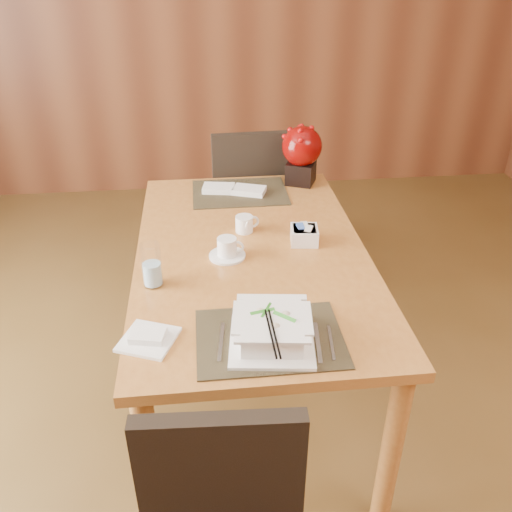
{
  "coord_description": "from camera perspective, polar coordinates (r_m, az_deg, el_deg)",
  "views": [
    {
      "loc": [
        -0.18,
        -1.24,
        1.82
      ],
      "look_at": [
        -0.01,
        0.35,
        0.87
      ],
      "focal_mm": 38.0,
      "sensor_mm": 36.0,
      "label": 1
    }
  ],
  "objects": [
    {
      "name": "back_wall",
      "position": [
        4.26,
        -4.15,
        24.99
      ],
      "size": [
        5.0,
        0.02,
        2.8
      ],
      "primitive_type": "cube",
      "color": "brown",
      "rests_on": "ground"
    },
    {
      "name": "sugar_caddy",
      "position": [
        2.18,
        5.09,
        2.2
      ],
      "size": [
        0.12,
        0.12,
        0.06
      ],
      "primitive_type": "cube",
      "rotation": [
        0.0,
        0.0,
        -0.11
      ],
      "color": "white",
      "rests_on": "dining_table"
    },
    {
      "name": "creamer_jug",
      "position": [
        2.25,
        -1.25,
        3.39
      ],
      "size": [
        0.12,
        0.12,
        0.07
      ],
      "primitive_type": null,
      "rotation": [
        0.0,
        0.0,
        0.25
      ],
      "color": "white",
      "rests_on": "dining_table"
    },
    {
      "name": "dining_table",
      "position": [
        2.18,
        -0.47,
        -1.55
      ],
      "size": [
        0.9,
        1.5,
        0.75
      ],
      "color": "#B57132",
      "rests_on": "ground"
    },
    {
      "name": "berry_decor",
      "position": [
        2.69,
        4.84,
        10.9
      ],
      "size": [
        0.19,
        0.19,
        0.29
      ],
      "rotation": [
        0.0,
        0.0,
        -0.42
      ],
      "color": "black",
      "rests_on": "dining_table"
    },
    {
      "name": "ground",
      "position": [
        2.21,
        1.36,
        -24.8
      ],
      "size": [
        6.0,
        6.0,
        0.0
      ],
      "primitive_type": "plane",
      "color": "brown",
      "rests_on": "ground"
    },
    {
      "name": "soup_setting",
      "position": [
        1.63,
        1.69,
        -7.88
      ],
      "size": [
        0.28,
        0.28,
        0.1
      ],
      "rotation": [
        0.0,
        0.0,
        -0.12
      ],
      "color": "white",
      "rests_on": "dining_table"
    },
    {
      "name": "bread_plate",
      "position": [
        1.7,
        -11.27,
        -8.62
      ],
      "size": [
        0.2,
        0.2,
        0.01
      ],
      "primitive_type": "cube",
      "rotation": [
        0.0,
        0.0,
        -0.39
      ],
      "color": "white",
      "rests_on": "dining_table"
    },
    {
      "name": "water_glass",
      "position": [
        1.91,
        -10.94,
        -0.95
      ],
      "size": [
        0.09,
        0.09,
        0.16
      ],
      "primitive_type": "cylinder",
      "rotation": [
        0.0,
        0.0,
        -0.24
      ],
      "color": "white",
      "rests_on": "dining_table"
    },
    {
      "name": "napkins_far",
      "position": [
        2.61,
        -2.11,
        7.01
      ],
      "size": [
        0.32,
        0.18,
        0.03
      ],
      "primitive_type": null,
      "rotation": [
        0.0,
        0.0,
        -0.28
      ],
      "color": "white",
      "rests_on": "dining_table"
    },
    {
      "name": "far_chair",
      "position": [
        3.04,
        -0.54,
        5.89
      ],
      "size": [
        0.47,
        0.47,
        0.97
      ],
      "rotation": [
        0.0,
        0.0,
        3.18
      ],
      "color": "black",
      "rests_on": "ground"
    },
    {
      "name": "placemat_near",
      "position": [
        1.68,
        1.46,
        -8.63
      ],
      "size": [
        0.45,
        0.33,
        0.01
      ],
      "primitive_type": "cube",
      "color": "black",
      "rests_on": "dining_table"
    },
    {
      "name": "placemat_far",
      "position": [
        2.62,
        -1.71,
        6.7
      ],
      "size": [
        0.45,
        0.33,
        0.01
      ],
      "primitive_type": "cube",
      "color": "black",
      "rests_on": "dining_table"
    },
    {
      "name": "coffee_cup",
      "position": [
        2.07,
        -3.07,
        0.75
      ],
      "size": [
        0.14,
        0.14,
        0.08
      ],
      "rotation": [
        0.0,
        0.0,
        -0.26
      ],
      "color": "white",
      "rests_on": "dining_table"
    }
  ]
}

